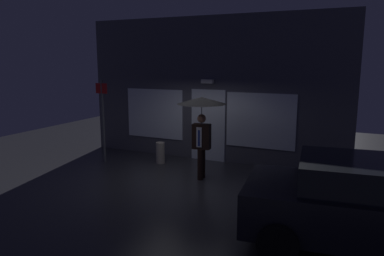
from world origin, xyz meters
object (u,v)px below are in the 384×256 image
at_px(parked_car, 370,205).
at_px(sidewalk_bollard, 160,153).
at_px(person_with_umbrella, 202,113).
at_px(street_sign_post, 103,116).

xyz_separation_m(parked_car, sidewalk_bollard, (-5.64, 3.08, -0.45)).
bearing_deg(person_with_umbrella, sidewalk_bollard, 147.44).
bearing_deg(parked_car, person_with_umbrella, 144.05).
relative_size(street_sign_post, sidewalk_bollard, 3.91).
xyz_separation_m(person_with_umbrella, street_sign_post, (-3.32, 0.23, -0.32)).
relative_size(person_with_umbrella, sidewalk_bollard, 3.36).
height_order(person_with_umbrella, sidewalk_bollard, person_with_umbrella).
xyz_separation_m(person_with_umbrella, sidewalk_bollard, (-1.71, 0.84, -1.41)).
height_order(person_with_umbrella, street_sign_post, street_sign_post).
distance_m(parked_car, street_sign_post, 7.69).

